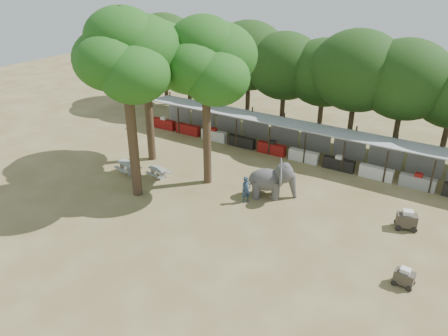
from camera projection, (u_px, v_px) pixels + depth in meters
The scene contains 12 objects.
ground at pixel (193, 235), 25.11m from camera, with size 100.00×100.00×0.00m, color brown.
vendor_stalls at pixel (293, 140), 35.18m from camera, with size 28.00×2.99×2.80m.
yard_tree_left at pixel (145, 54), 31.46m from camera, with size 7.10×6.90×11.02m.
yard_tree_center at pixel (125, 55), 25.77m from camera, with size 7.10×6.90×12.04m.
yard_tree_back at pixel (205, 61), 27.67m from camera, with size 7.10×6.90×11.36m.
backdrop_trees at pixel (321, 74), 37.26m from camera, with size 46.46×5.95×8.33m.
elephant at pixel (272, 179), 28.70m from camera, with size 3.35×2.67×2.51m.
handler at pixel (246, 190), 28.14m from camera, with size 0.65×0.43×1.81m, color #26384C.
picnic_table_near at pixel (128, 166), 32.26m from camera, with size 1.90×1.78×0.80m.
picnic_table_far at pixel (158, 172), 31.58m from camera, with size 1.62×1.50×0.71m.
cart_front at pixel (404, 277), 21.03m from camera, with size 1.06×0.74×0.99m.
cart_back at pixel (407, 220), 25.47m from camera, with size 1.42×1.15×1.21m.
Camera 1 is at (12.71, -16.83, 14.28)m, focal length 35.00 mm.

